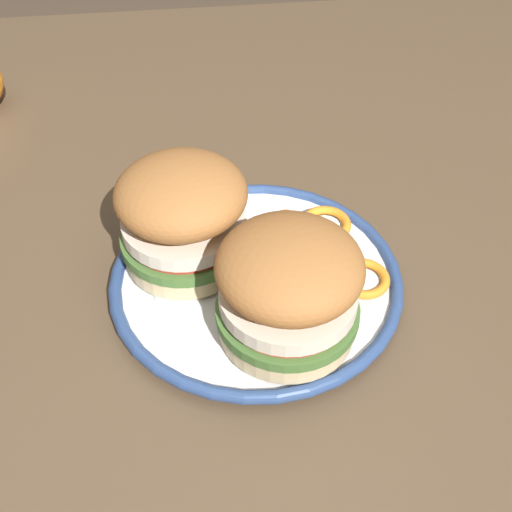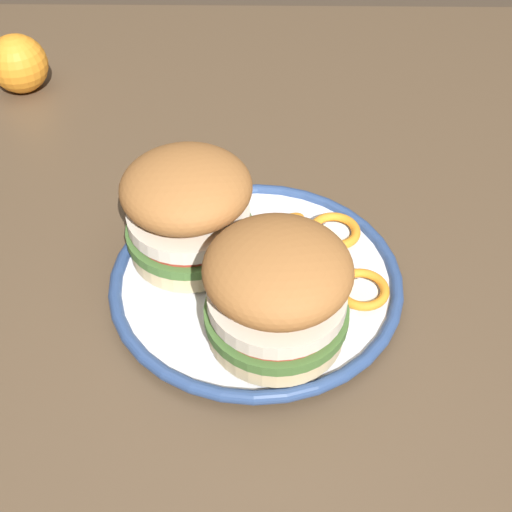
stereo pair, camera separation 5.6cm
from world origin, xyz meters
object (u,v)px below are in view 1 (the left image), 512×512
sandwich_half_left (289,287)px  sandwich_half_right (183,214)px  dinner_plate (256,280)px  dining_table (269,352)px

sandwich_half_left → sandwich_half_right: size_ratio=1.00×
dinner_plate → sandwich_half_left: bearing=-165.3°
dining_table → sandwich_half_left: bearing=-173.9°
dining_table → dinner_plate: 0.10m
dining_table → sandwich_half_right: 0.18m
dinner_plate → sandwich_half_right: 0.09m
dinner_plate → sandwich_half_left: (-0.07, -0.02, 0.06)m
sandwich_half_left → sandwich_half_right: (0.10, 0.08, 0.00)m
dinner_plate → sandwich_half_right: size_ratio=1.64×
dining_table → dinner_plate: bearing=43.2°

